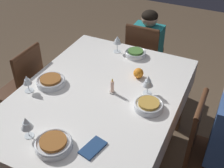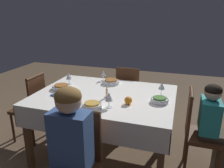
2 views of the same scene
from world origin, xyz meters
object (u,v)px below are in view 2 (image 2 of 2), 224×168
object	(u,v)px
bowl_west	(160,100)
candle_centerpiece	(107,94)
bowl_east	(61,87)
wine_glass_south	(103,74)
chair_west	(197,129)
chair_north	(78,160)
person_child_teal	(215,128)
bowl_south	(111,82)
chair_east	(32,105)
wine_glass_west	(162,86)
person_adult_denim	(68,154)
wine_glass_east	(69,76)
bowl_north	(92,105)
dining_table	(105,101)
orange_fruit	(128,100)
napkin_red_folded	(58,95)
wine_glass_north	(109,97)
chair_south	(129,93)

from	to	relation	value
bowl_west	candle_centerpiece	world-z (taller)	candle_centerpiece
bowl_east	wine_glass_south	xyz separation A→B (m)	(-0.36, -0.47, 0.07)
chair_west	candle_centerpiece	xyz separation A→B (m)	(0.96, 0.09, 0.32)
chair_north	person_child_teal	world-z (taller)	person_child_teal
bowl_east	bowl_south	distance (m)	0.63
chair_east	wine_glass_west	world-z (taller)	wine_glass_west
chair_north	person_adult_denim	world-z (taller)	person_adult_denim
wine_glass_east	bowl_east	bearing A→B (deg)	87.92
chair_west	bowl_east	distance (m)	1.59
bowl_north	chair_west	bearing A→B (deg)	-158.82
dining_table	person_child_teal	world-z (taller)	person_child_teal
chair_west	orange_fruit	xyz separation A→B (m)	(0.69, 0.19, 0.31)
chair_north	bowl_east	size ratio (longest dim) A/B	4.17
orange_fruit	wine_glass_east	bearing A→B (deg)	-23.47
chair_east	wine_glass_west	distance (m)	1.67
wine_glass_east	napkin_red_folded	size ratio (longest dim) A/B	0.85
wine_glass_west	bowl_east	world-z (taller)	wine_glass_west
chair_west	wine_glass_south	bearing A→B (deg)	68.66
dining_table	chair_east	distance (m)	1.03
wine_glass_north	wine_glass_east	distance (m)	0.87
bowl_west	candle_centerpiece	distance (m)	0.56
chair_east	wine_glass_south	bearing A→B (deg)	119.51
wine_glass_south	napkin_red_folded	size ratio (longest dim) A/B	0.75
chair_south	candle_centerpiece	world-z (taller)	chair_south
chair_south	napkin_red_folded	distance (m)	1.19
chair_north	wine_glass_south	size ratio (longest dim) A/B	6.85
person_adult_denim	wine_glass_east	bearing A→B (deg)	117.77
chair_east	chair_south	world-z (taller)	same
person_adult_denim	napkin_red_folded	world-z (taller)	person_adult_denim
person_child_teal	napkin_red_folded	bearing A→B (deg)	97.55
chair_east	bowl_west	world-z (taller)	chair_east
chair_south	wine_glass_east	distance (m)	0.96
chair_east	person_adult_denim	bearing A→B (deg)	48.07
dining_table	person_child_teal	bearing A→B (deg)	-179.71
dining_table	wine_glass_north	xyz separation A→B (m)	(-0.16, 0.32, 0.19)
chair_east	person_adult_denim	xyz separation A→B (m)	(-1.07, 0.96, 0.16)
bowl_south	wine_glass_north	bearing A→B (deg)	106.75
chair_west	wine_glass_north	world-z (taller)	wine_glass_north
bowl_north	bowl_west	distance (m)	0.69
chair_north	wine_glass_north	bearing A→B (deg)	78.03
dining_table	wine_glass_south	size ratio (longest dim) A/B	11.48
wine_glass_north	candle_centerpiece	xyz separation A→B (m)	(0.10, -0.23, -0.06)
chair_west	bowl_west	world-z (taller)	chair_west
wine_glass_east	wine_glass_south	world-z (taller)	wine_glass_east
chair_east	bowl_south	bearing A→B (deg)	110.96
candle_centerpiece	person_adult_denim	bearing A→B (deg)	89.91
person_adult_denim	bowl_east	xyz separation A→B (m)	(0.61, -0.95, 0.14)
wine_glass_east	wine_glass_west	bearing A→B (deg)	177.05
wine_glass_north	person_adult_denim	bearing A→B (deg)	80.68
person_adult_denim	dining_table	bearing A→B (deg)	93.37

